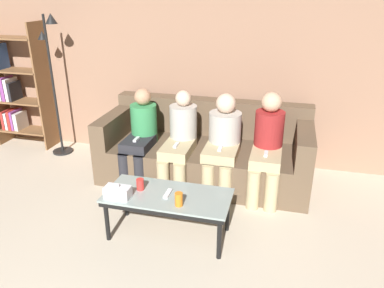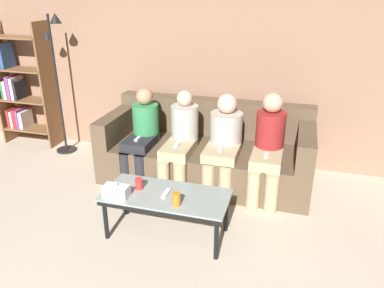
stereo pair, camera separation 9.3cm
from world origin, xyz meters
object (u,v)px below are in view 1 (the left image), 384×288
(cup_near_left, at_px, (179,199))
(tissue_box, at_px, (118,192))
(coffee_table, at_px, (168,199))
(cup_near_right, at_px, (140,184))
(seated_person_left_end, at_px, (141,134))
(game_remote, at_px, (168,193))
(seated_person_mid_right, at_px, (223,140))
(seated_person_right_end, at_px, (267,144))
(bookshelf, at_px, (15,89))
(standing_lamp, at_px, (53,71))
(seated_person_mid_left, at_px, (180,138))
(couch, at_px, (206,152))

(cup_near_left, bearing_deg, tissue_box, -179.48)
(cup_near_left, bearing_deg, coffee_table, 134.82)
(cup_near_right, height_order, seated_person_left_end, seated_person_left_end)
(game_remote, height_order, seated_person_mid_right, seated_person_mid_right)
(seated_person_left_end, height_order, seated_person_right_end, seated_person_right_end)
(seated_person_left_end, distance_m, seated_person_right_end, 1.41)
(bookshelf, height_order, seated_person_mid_right, bookshelf)
(seated_person_mid_right, bearing_deg, cup_near_right, -120.25)
(bookshelf, relative_size, seated_person_mid_right, 1.61)
(standing_lamp, xyz_separation_m, seated_person_left_end, (1.30, -0.41, -0.55))
(game_remote, distance_m, seated_person_mid_left, 0.98)
(game_remote, xyz_separation_m, standing_lamp, (-1.94, 1.39, 0.67))
(seated_person_mid_right, bearing_deg, coffee_table, -107.01)
(couch, relative_size, standing_lamp, 1.30)
(couch, distance_m, coffee_table, 1.21)
(cup_near_right, height_order, bookshelf, bookshelf)
(cup_near_right, xyz_separation_m, tissue_box, (-0.14, -0.17, -0.00))
(coffee_table, relative_size, seated_person_left_end, 1.05)
(cup_near_right, bearing_deg, coffee_table, -5.04)
(coffee_table, height_order, cup_near_right, cup_near_right)
(game_remote, xyz_separation_m, seated_person_mid_left, (-0.17, 0.96, 0.12))
(seated_person_left_end, bearing_deg, seated_person_right_end, -0.23)
(seated_person_right_end, bearing_deg, seated_person_mid_left, -179.08)
(cup_near_right, distance_m, bookshelf, 2.86)
(bookshelf, bearing_deg, game_remote, -29.87)
(tissue_box, bearing_deg, seated_person_mid_left, 78.16)
(bookshelf, height_order, seated_person_left_end, bookshelf)
(couch, height_order, coffee_table, couch)
(cup_near_right, xyz_separation_m, standing_lamp, (-1.68, 1.37, 0.63))
(cup_near_right, height_order, seated_person_mid_left, seated_person_mid_left)
(couch, bearing_deg, seated_person_right_end, -18.35)
(cup_near_right, xyz_separation_m, bookshelf, (-2.41, 1.51, 0.32))
(couch, relative_size, bookshelf, 1.39)
(seated_person_mid_left, bearing_deg, cup_near_left, -74.38)
(couch, xyz_separation_m, seated_person_right_end, (0.70, -0.23, 0.27))
(seated_person_right_end, bearing_deg, couch, 161.65)
(cup_near_left, xyz_separation_m, seated_person_left_end, (-0.78, 1.12, 0.07))
(seated_person_left_end, bearing_deg, bookshelf, 164.77)
(couch, bearing_deg, cup_near_right, -105.58)
(coffee_table, relative_size, tissue_box, 4.98)
(game_remote, distance_m, bookshelf, 3.10)
(seated_person_mid_right, bearing_deg, bookshelf, 169.65)
(cup_near_left, relative_size, bookshelf, 0.07)
(seated_person_mid_left, xyz_separation_m, seated_person_right_end, (0.94, 0.02, 0.03))
(cup_near_right, bearing_deg, game_remote, -5.04)
(coffee_table, relative_size, cup_near_right, 10.62)
(couch, relative_size, game_remote, 15.56)
(game_remote, bearing_deg, coffee_table, 89.40)
(couch, relative_size, seated_person_mid_left, 2.23)
(coffee_table, height_order, tissue_box, tissue_box)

